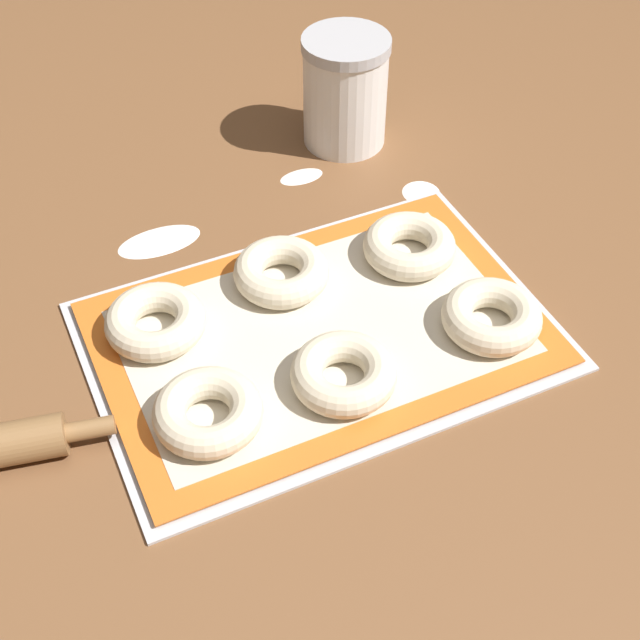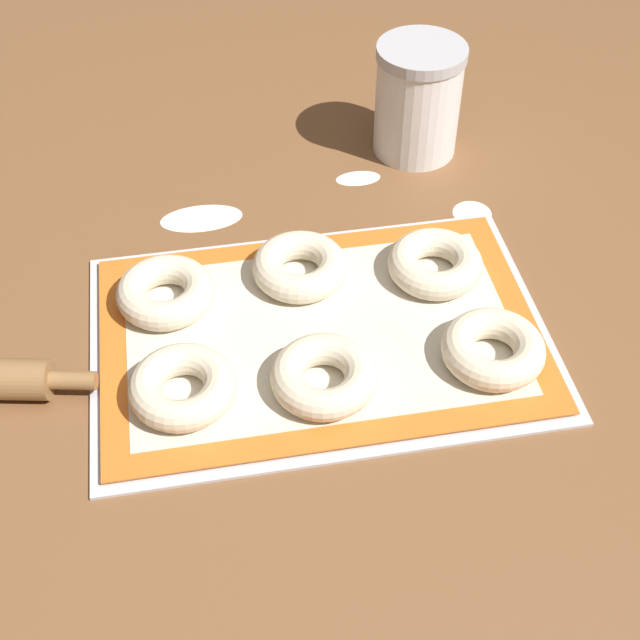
% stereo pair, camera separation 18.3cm
% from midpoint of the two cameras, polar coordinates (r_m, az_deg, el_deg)
% --- Properties ---
extents(ground_plane, '(2.80, 2.80, 0.00)m').
position_cam_midpoint_polar(ground_plane, '(1.03, -3.89, -1.95)').
color(ground_plane, brown).
extents(baking_tray, '(0.53, 0.36, 0.01)m').
position_cam_midpoint_polar(baking_tray, '(1.04, -5.03, -1.44)').
color(baking_tray, silver).
rests_on(baking_tray, ground_plane).
extents(baking_mat, '(0.51, 0.34, 0.00)m').
position_cam_midpoint_polar(baking_mat, '(1.03, -5.05, -1.23)').
color(baking_mat, orange).
rests_on(baking_mat, baking_tray).
extents(bagel_front_left, '(0.12, 0.12, 0.04)m').
position_cam_midpoint_polar(bagel_front_left, '(0.95, -12.73, -6.33)').
color(bagel_front_left, beige).
rests_on(bagel_front_left, baking_mat).
extents(bagel_front_center, '(0.12, 0.12, 0.04)m').
position_cam_midpoint_polar(bagel_front_center, '(0.96, -3.90, -3.98)').
color(bagel_front_center, beige).
rests_on(bagel_front_center, baking_mat).
extents(bagel_front_right, '(0.12, 0.12, 0.04)m').
position_cam_midpoint_polar(bagel_front_right, '(1.02, 6.01, -0.25)').
color(bagel_front_right, beige).
rests_on(bagel_front_right, baking_mat).
extents(bagel_back_left, '(0.12, 0.12, 0.04)m').
position_cam_midpoint_polar(bagel_back_left, '(1.05, -15.45, -0.55)').
color(bagel_back_left, beige).
rests_on(bagel_back_left, baking_mat).
extents(bagel_back_center, '(0.12, 0.12, 0.04)m').
position_cam_midpoint_polar(bagel_back_center, '(1.08, -7.34, 2.66)').
color(bagel_back_center, beige).
rests_on(bagel_back_center, baking_mat).
extents(bagel_back_right, '(0.12, 0.12, 0.04)m').
position_cam_midpoint_polar(bagel_back_right, '(1.11, 1.08, 4.35)').
color(bagel_back_right, beige).
rests_on(bagel_back_right, baking_mat).
extents(flour_canister, '(0.12, 0.12, 0.16)m').
position_cam_midpoint_polar(flour_canister, '(1.30, -2.51, 14.16)').
color(flour_canister, white).
rests_on(flour_canister, ground_plane).
extents(flour_patch_near, '(0.05, 0.05, 0.00)m').
position_cam_midpoint_polar(flour_patch_near, '(1.24, 2.31, 7.86)').
color(flour_patch_near, white).
rests_on(flour_patch_near, ground_plane).
extents(flour_patch_far, '(0.11, 0.06, 0.00)m').
position_cam_midpoint_polar(flour_patch_far, '(1.20, -14.63, 4.56)').
color(flour_patch_far, white).
rests_on(flour_patch_far, ground_plane).
extents(flour_patch_side, '(0.06, 0.03, 0.00)m').
position_cam_midpoint_polar(flour_patch_side, '(1.27, -5.36, 8.84)').
color(flour_patch_side, white).
rests_on(flour_patch_side, ground_plane).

